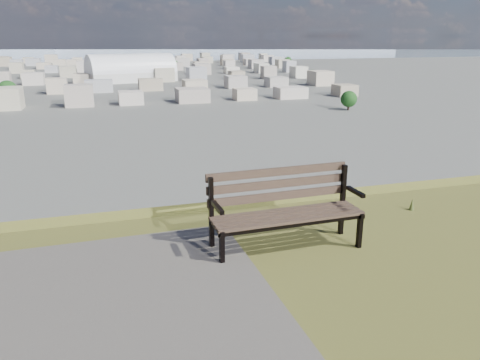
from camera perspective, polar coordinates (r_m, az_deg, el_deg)
name	(u,v)px	position (r m, az deg, el deg)	size (l,w,h in m)	color
park_bench	(284,205)	(5.66, 5.42, -3.10)	(1.85, 0.65, 0.96)	#48342A
gravel_patch	(123,344)	(4.24, -14.11, -18.80)	(2.98, 4.25, 0.09)	#625E55
arena	(131,73)	(308.35, -13.10, 12.58)	(56.85, 35.01, 22.34)	silver
city_blocks	(101,68)	(397.53, -16.60, 13.00)	(395.00, 361.00, 7.00)	beige
city_trees	(58,74)	(323.08, -21.26, 12.00)	(406.52, 387.20, 9.98)	#2E2017
bay_water	(98,52)	(902.78, -16.91, 14.69)	(2400.00, 700.00, 0.12)	#7F95A2
far_hills	(73,37)	(1406.52, -19.68, 16.12)	(2050.00, 340.00, 60.00)	#A5B3CD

